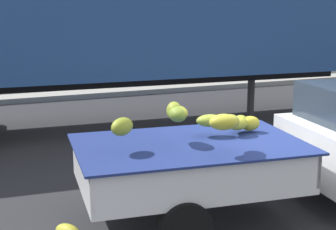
# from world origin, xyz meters

# --- Properties ---
(ground) EXTENTS (220.00, 220.00, 0.00)m
(ground) POSITION_xyz_m (0.00, 0.00, 0.00)
(ground) COLOR #28282B
(curb_strip) EXTENTS (80.00, 0.80, 0.16)m
(curb_strip) POSITION_xyz_m (0.00, 9.37, 0.08)
(curb_strip) COLOR gray
(curb_strip) RESTS_ON ground
(pickup_truck) EXTENTS (5.32, 2.24, 1.70)m
(pickup_truck) POSITION_xyz_m (0.67, -0.24, 0.88)
(pickup_truck) COLOR white
(pickup_truck) RESTS_ON ground
(semi_trailer) EXTENTS (12.12, 3.24, 3.95)m
(semi_trailer) POSITION_xyz_m (-0.69, 5.36, 2.54)
(semi_trailer) COLOR navy
(semi_trailer) RESTS_ON ground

